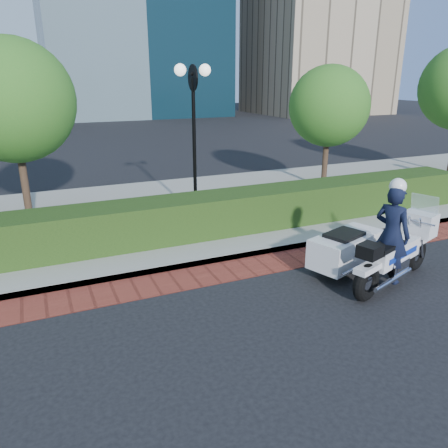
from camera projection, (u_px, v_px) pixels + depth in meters
name	position (u px, v px, depth m)	size (l,w,h in m)	color
ground	(243.00, 306.00, 8.08)	(120.00, 120.00, 0.00)	black
brick_strip	(212.00, 274.00, 9.38)	(60.00, 1.00, 0.01)	maroon
sidewalk	(156.00, 214.00, 13.26)	(60.00, 8.00, 0.15)	gray
hedge_main	(180.00, 218.00, 10.99)	(18.00, 1.20, 1.00)	black
lamppost	(194.00, 118.00, 12.02)	(1.02, 0.70, 4.21)	black
tree_b	(12.00, 101.00, 11.28)	(3.20, 3.20, 4.89)	#332319
tree_c	(329.00, 106.00, 15.22)	(2.80, 2.80, 4.30)	#332319
police_motorcycle	(374.00, 245.00, 8.89)	(2.82, 2.05, 2.25)	black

